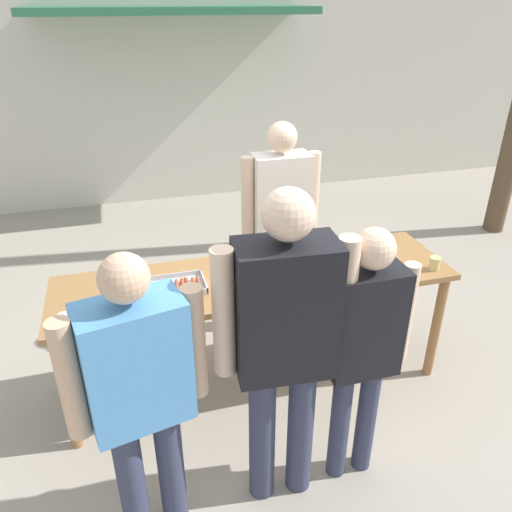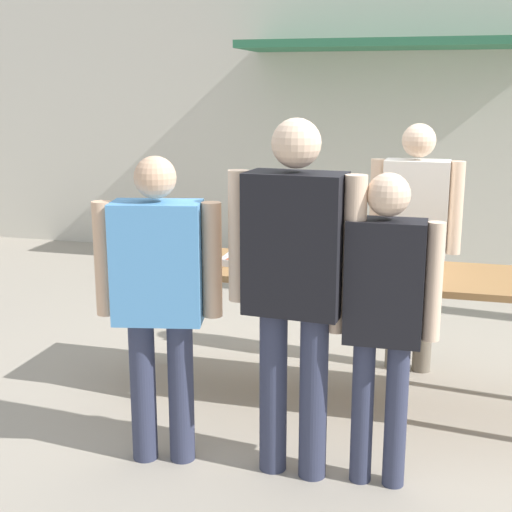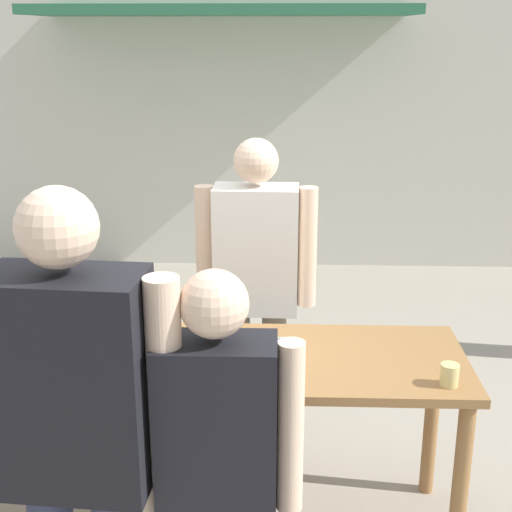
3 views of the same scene
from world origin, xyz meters
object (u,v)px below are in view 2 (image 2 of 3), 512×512
food_tray_sausages (256,261)px  food_tray_buns (402,270)px  condiment_jar_mustard (149,260)px  person_customer_with_cup (384,304)px  person_customer_holding_hotdog (159,287)px  condiment_jar_ketchup (164,261)px  person_server_behind_table (414,227)px  person_customer_waiting_in_line (295,272)px

food_tray_sausages → food_tray_buns: size_ratio=1.03×
condiment_jar_mustard → person_customer_with_cup: 1.66m
food_tray_sausages → person_customer_holding_hotdog: 1.00m
food_tray_sausages → food_tray_buns: 0.91m
food_tray_buns → condiment_jar_mustard: size_ratio=5.66×
food_tray_buns → person_customer_with_cup: person_customer_with_cup is taller
condiment_jar_ketchup → person_server_behind_table: 1.73m
food_tray_sausages → condiment_jar_mustard: bearing=-160.3°
person_customer_holding_hotdog → condiment_jar_mustard: bearing=-74.9°
condiment_jar_mustard → person_customer_with_cup: bearing=-23.9°
condiment_jar_ketchup → person_customer_with_cup: 1.57m
person_server_behind_table → person_customer_waiting_in_line: 1.67m
food_tray_buns → condiment_jar_mustard: 1.57m
condiment_jar_ketchup → person_customer_waiting_in_line: (0.98, -0.70, 0.17)m
food_tray_buns → person_customer_holding_hotdog: 1.52m
person_customer_holding_hotdog → food_tray_buns: bearing=-152.7°
person_customer_with_cup → person_customer_holding_hotdog: bearing=2.5°
food_tray_buns → condiment_jar_mustard: (-1.55, -0.23, 0.02)m
condiment_jar_ketchup → person_server_behind_table: (1.48, 0.89, 0.12)m
food_tray_sausages → person_customer_with_cup: person_customer_with_cup is taller
food_tray_sausages → person_customer_holding_hotdog: bearing=-105.5°
person_customer_holding_hotdog → person_customer_with_cup: bearing=171.0°
condiment_jar_ketchup → person_customer_with_cup: (1.42, -0.69, 0.04)m
food_tray_sausages → person_server_behind_table: (0.94, 0.68, 0.14)m
condiment_jar_mustard → person_customer_waiting_in_line: 1.29m
food_tray_sausages → person_server_behind_table: bearing=35.6°
food_tray_sausages → condiment_jar_mustard: condiment_jar_mustard is taller
food_tray_buns → person_customer_with_cup: (-0.03, -0.90, 0.05)m
condiment_jar_mustard → person_customer_holding_hotdog: bearing=-63.1°
person_server_behind_table → food_tray_buns: bearing=-91.4°
food_tray_sausages → person_customer_waiting_in_line: bearing=-64.3°
food_tray_sausages → person_server_behind_table: size_ratio=0.24×
person_server_behind_table → person_customer_holding_hotdog: bearing=-125.2°
condiment_jar_ketchup → person_customer_holding_hotdog: bearing=-69.9°
food_tray_buns → condiment_jar_ketchup: size_ratio=5.66×
food_tray_buns → condiment_jar_ketchup: 1.47m
person_server_behind_table → person_customer_waiting_in_line: bearing=-106.3°
person_customer_waiting_in_line → person_customer_holding_hotdog: bearing=7.7°
person_customer_with_cup → person_server_behind_table: bearing=-92.6°
condiment_jar_ketchup → person_customer_holding_hotdog: (0.27, -0.74, 0.05)m
food_tray_sausages → condiment_jar_ketchup: size_ratio=5.82×
condiment_jar_ketchup → person_customer_with_cup: size_ratio=0.05×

